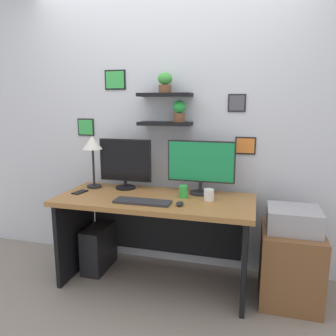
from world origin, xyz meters
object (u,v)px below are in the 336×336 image
desk_lamp (93,147)px  computer_tower_left (99,247)px  monitor_right (201,165)px  pen_cup (183,192)px  drawer_cabinet (290,265)px  desk (157,220)px  keyboard (142,202)px  monitor_left (125,163)px  cell_phone (80,192)px  printer (294,219)px  computer_mouse (180,204)px  coffee_mug (209,195)px

desk_lamp → computer_tower_left: (0.06, -0.07, -0.92)m
monitor_right → pen_cup: bearing=-126.4°
monitor_right → drawer_cabinet: 1.04m
desk → keyboard: bearing=-101.8°
monitor_left → desk_lamp: size_ratio=1.02×
cell_phone → printer: bearing=12.6°
computer_mouse → desk_lamp: bearing=159.9°
monitor_right → printer: (0.73, -0.18, -0.35)m
pen_cup → drawer_cabinet: (0.85, -0.02, -0.52)m
desk_lamp → cell_phone: bearing=-100.1°
coffee_mug → cell_phone: bearing=-176.5°
desk → desk_lamp: desk_lamp is taller
monitor_left → keyboard: bearing=-52.4°
computer_tower_left → cell_phone: bearing=-127.5°
drawer_cabinet → computer_tower_left: 1.65m
monitor_left → monitor_right: bearing=0.0°
coffee_mug → pen_cup: pen_cup is taller
desk → drawer_cabinet: desk is taller
desk → pen_cup: 0.34m
keyboard → desk_lamp: 0.76m
monitor_right → monitor_left: bearing=-180.0°
monitor_right → cell_phone: size_ratio=4.05×
coffee_mug → printer: size_ratio=0.24×
desk_lamp → printer: size_ratio=1.23×
monitor_left → cell_phone: 0.46m
desk → coffee_mug: bearing=-1.9°
drawer_cabinet → desk: bearing=179.2°
keyboard → computer_mouse: size_ratio=4.89×
printer → desk: bearing=179.2°
cell_phone → drawer_cabinet: (1.74, 0.07, -0.47)m
desk → pen_cup: bearing=1.6°
keyboard → computer_tower_left: bearing=153.7°
computer_mouse → coffee_mug: size_ratio=1.00×
computer_mouse → printer: size_ratio=0.24×
monitor_left → cell_phone: bearing=-142.9°
printer → cell_phone: bearing=-177.8°
desk_lamp → computer_tower_left: 0.92m
cell_phone → computer_tower_left: bearing=63.0°
computer_tower_left → keyboard: bearing=-26.3°
desk → cell_phone: size_ratio=11.41×
monitor_left → printer: size_ratio=1.26×
desk_lamp → cell_phone: size_ratio=3.35×
desk → desk_lamp: 0.86m
computer_tower_left → drawer_cabinet: bearing=-1.9°
computer_mouse → drawer_cabinet: (0.83, 0.19, -0.48)m
keyboard → printer: 1.14m
desk → keyboard: (-0.05, -0.22, 0.22)m
printer → computer_tower_left: printer is taller
computer_mouse → desk_lamp: 1.00m
cell_phone → pen_cup: size_ratio=1.40×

